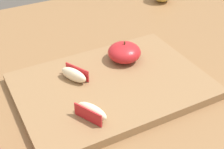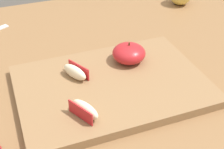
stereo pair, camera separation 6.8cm
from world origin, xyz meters
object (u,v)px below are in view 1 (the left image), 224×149
apple_half_skin_up (124,52)px  apple_wedge_near_knife (92,112)px  apple_wedge_middle (74,75)px  cutting_board (112,86)px

apple_half_skin_up → apple_wedge_near_knife: bearing=-136.5°
apple_half_skin_up → apple_wedge_middle: apple_half_skin_up is taller
cutting_board → apple_wedge_near_knife: bearing=-136.8°
cutting_board → apple_wedge_middle: (-0.07, 0.04, 0.02)m
apple_half_skin_up → cutting_board: bearing=-136.1°
apple_half_skin_up → apple_wedge_middle: (-0.13, -0.02, -0.01)m
apple_wedge_middle → apple_wedge_near_knife: same height
apple_half_skin_up → apple_wedge_near_knife: (-0.15, -0.14, -0.01)m
cutting_board → apple_wedge_middle: size_ratio=5.91×
apple_wedge_middle → apple_wedge_near_knife: (-0.02, -0.12, 0.00)m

